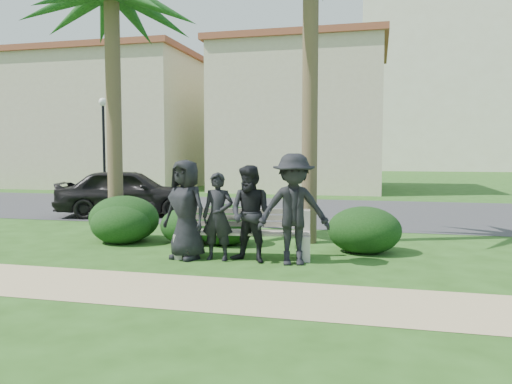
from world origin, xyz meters
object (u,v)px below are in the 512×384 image
park_bench (243,237)px  man_a (186,210)px  man_d (294,209)px  car_a (129,192)px  street_lamp (103,129)px  man_b (218,216)px  man_c (251,214)px

park_bench → man_a: size_ratio=1.41×
man_a → man_d: bearing=19.5°
park_bench → man_d: man_d is taller
car_a → man_a: bearing=-161.7°
park_bench → man_a: bearing=-168.3°
park_bench → man_a: 1.12m
street_lamp → man_b: street_lamp is taller
man_b → car_a: 6.86m
man_d → car_a: size_ratio=0.45×
man_a → man_b: (0.57, 0.05, -0.11)m
street_lamp → car_a: (4.71, -6.60, -2.24)m
man_c → man_d: size_ratio=0.89×
man_b → man_d: bearing=-1.4°
man_b → man_d: 1.34m
street_lamp → park_bench: (9.54, -11.51, -2.57)m
man_b → man_c: 0.61m
street_lamp → man_c: size_ratio=2.60×
park_bench → car_a: (-4.83, 4.91, 0.33)m
car_a → man_d: bearing=-150.4°
street_lamp → man_a: size_ratio=2.47×
man_b → man_d: man_d is taller
man_c → man_d: (0.73, -0.01, 0.10)m
street_lamp → man_d: size_ratio=2.32×
man_b → man_c: bearing=-2.9°
man_a → man_c: size_ratio=1.05×
man_b → man_c: man_c is taller
street_lamp → man_c: 15.50m
man_a → car_a: size_ratio=0.42×
street_lamp → man_a: 14.79m
car_a → man_b: bearing=-157.6°
man_c → park_bench: bearing=139.3°
street_lamp → man_c: (9.77, -11.84, -2.12)m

